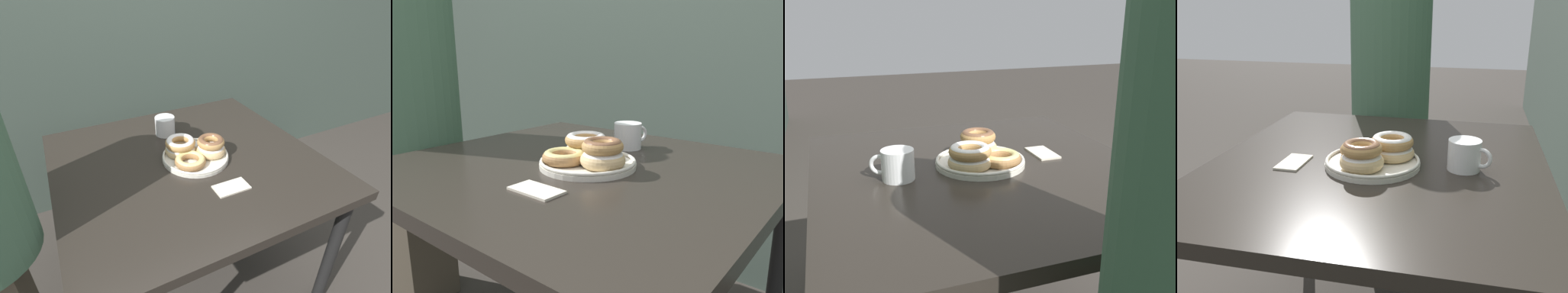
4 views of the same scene
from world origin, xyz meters
TOP-DOWN VIEW (x-y plane):
  - dining_table at (0.00, 0.28)m, footprint 1.07×0.99m
  - donut_plate at (0.03, 0.28)m, footprint 0.28×0.28m
  - coffee_mug at (-0.00, 0.54)m, footprint 0.09×0.13m
  - napkin at (0.06, 0.04)m, footprint 0.13×0.07m

SIDE VIEW (x-z plane):
  - dining_table at x=0.00m, z-range 0.28..0.98m
  - napkin at x=0.06m, z-range 0.70..0.71m
  - donut_plate at x=0.03m, z-range 0.69..0.79m
  - coffee_mug at x=0.00m, z-range 0.70..0.79m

